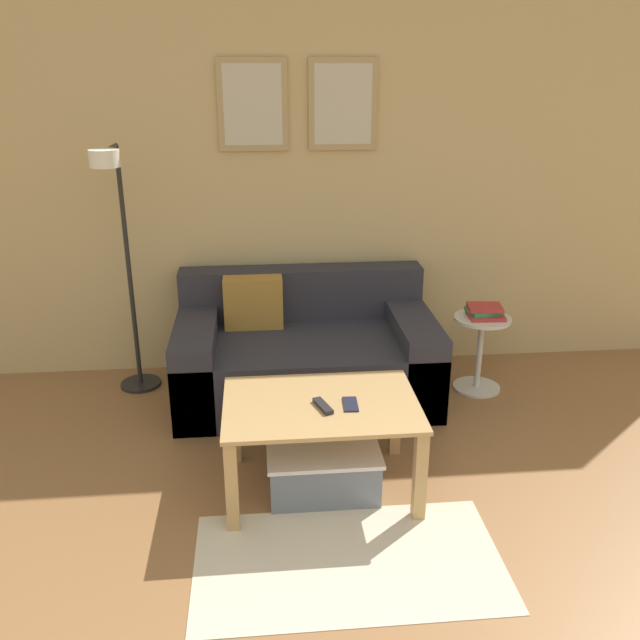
{
  "coord_description": "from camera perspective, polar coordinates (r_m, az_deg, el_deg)",
  "views": [
    {
      "loc": [
        -0.56,
        -0.9,
        1.94
      ],
      "look_at": [
        -0.29,
        1.95,
        0.85
      ],
      "focal_mm": 38.0,
      "sensor_mm": 36.0,
      "label": 1
    }
  ],
  "objects": [
    {
      "name": "floor_lamp",
      "position": [
        4.05,
        -16.37,
        5.47
      ],
      "size": [
        0.25,
        0.54,
        1.52
      ],
      "color": "black",
      "rests_on": "ground_plane"
    },
    {
      "name": "book_stack",
      "position": [
        4.25,
        13.71,
        0.7
      ],
      "size": [
        0.22,
        0.2,
        0.07
      ],
      "color": "#B73333",
      "rests_on": "side_table"
    },
    {
      "name": "area_rug",
      "position": [
        2.99,
        2.42,
        -19.64
      ],
      "size": [
        1.28,
        0.71,
        0.01
      ],
      "primitive_type": "cube",
      "color": "beige",
      "rests_on": "ground_plane"
    },
    {
      "name": "storage_bin",
      "position": [
        3.36,
        0.2,
        -12.04
      ],
      "size": [
        0.54,
        0.45,
        0.23
      ],
      "color": "slate",
      "rests_on": "ground_plane"
    },
    {
      "name": "wall_back",
      "position": [
        4.38,
        1.91,
        12.21
      ],
      "size": [
        5.6,
        0.09,
        2.55
      ],
      "color": "tan",
      "rests_on": "ground_plane"
    },
    {
      "name": "coffee_table",
      "position": [
        3.21,
        0.08,
        -8.31
      ],
      "size": [
        0.91,
        0.63,
        0.46
      ],
      "color": "tan",
      "rests_on": "ground_plane"
    },
    {
      "name": "remote_control",
      "position": [
        3.12,
        0.25,
        -7.24
      ],
      "size": [
        0.09,
        0.15,
        0.02
      ],
      "primitive_type": "cube",
      "rotation": [
        0.0,
        0.0,
        0.33
      ],
      "color": "#232328",
      "rests_on": "coffee_table"
    },
    {
      "name": "couch",
      "position": [
        4.17,
        -1.32,
        -2.88
      ],
      "size": [
        1.54,
        0.91,
        0.72
      ],
      "color": "#2D2D38",
      "rests_on": "ground_plane"
    },
    {
      "name": "cell_phone",
      "position": [
        3.15,
        2.58,
        -7.1
      ],
      "size": [
        0.07,
        0.14,
        0.01
      ],
      "primitive_type": "cube",
      "rotation": [
        0.0,
        0.0,
        -0.05
      ],
      "color": "#1E2338",
      "rests_on": "coffee_table"
    },
    {
      "name": "side_table",
      "position": [
        4.32,
        13.33,
        -2.16
      ],
      "size": [
        0.35,
        0.35,
        0.48
      ],
      "color": "silver",
      "rests_on": "ground_plane"
    }
  ]
}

